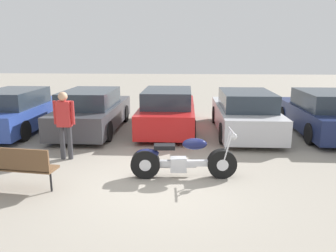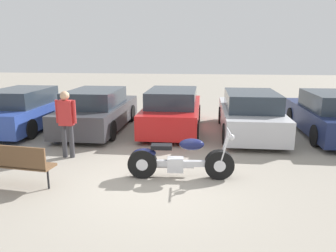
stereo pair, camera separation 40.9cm
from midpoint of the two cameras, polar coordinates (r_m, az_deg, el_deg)
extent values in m
plane|color=gray|center=(6.72, -1.26, -10.24)|extent=(60.00, 60.00, 0.00)
cylinder|color=black|center=(7.05, 10.57, -6.63)|extent=(0.63, 0.24, 0.62)
cylinder|color=silver|center=(7.05, 10.57, -6.63)|extent=(0.26, 0.24, 0.25)
cylinder|color=black|center=(7.01, -2.77, -6.53)|extent=(0.63, 0.24, 0.62)
cylinder|color=silver|center=(7.01, -2.77, -6.53)|extent=(0.26, 0.24, 0.25)
cube|color=silver|center=(6.98, 3.92, -6.51)|extent=(1.24, 0.19, 0.12)
cube|color=silver|center=(6.98, 2.98, -6.74)|extent=(0.35, 0.26, 0.30)
ellipsoid|color=#191E4C|center=(6.85, 5.86, -3.21)|extent=(0.54, 0.32, 0.24)
cube|color=black|center=(6.86, 0.57, -3.64)|extent=(0.45, 0.27, 0.09)
ellipsoid|color=#191E4C|center=(6.93, -2.38, -4.73)|extent=(0.49, 0.23, 0.20)
cylinder|color=silver|center=(6.86, 11.54, -4.07)|extent=(0.22, 0.05, 0.72)
cylinder|color=silver|center=(7.03, 11.32, -3.64)|extent=(0.22, 0.05, 0.72)
cylinder|color=silver|center=(6.87, 12.31, -1.00)|extent=(0.07, 0.62, 0.03)
sphere|color=silver|center=(6.90, 12.59, -1.96)|extent=(0.15, 0.15, 0.15)
cylinder|color=silver|center=(7.15, 1.15, -7.03)|extent=(1.24, 0.16, 0.08)
cylinder|color=black|center=(14.55, -25.04, 2.64)|extent=(0.20, 0.62, 0.62)
cube|color=#2D479E|center=(12.23, -22.40, 2.01)|extent=(1.74, 4.41, 0.71)
cube|color=#28333D|center=(11.90, -23.26, 4.68)|extent=(1.53, 2.30, 0.53)
cylinder|color=black|center=(13.83, -22.60, 2.37)|extent=(0.20, 0.62, 0.62)
cylinder|color=black|center=(13.12, -16.39, 2.32)|extent=(0.20, 0.62, 0.62)
cylinder|color=black|center=(10.71, -21.94, -0.50)|extent=(0.20, 0.62, 0.62)
cube|color=#3D3D42|center=(11.33, -10.97, 1.95)|extent=(1.74, 4.41, 0.71)
cube|color=#28333D|center=(10.98, -11.51, 4.85)|extent=(1.53, 2.30, 0.53)
cylinder|color=black|center=(12.89, -12.59, 2.35)|extent=(0.20, 0.62, 0.62)
cylinder|color=black|center=(12.47, -5.52, 2.25)|extent=(0.20, 0.62, 0.62)
cylinder|color=black|center=(10.40, -17.40, -0.53)|extent=(0.20, 0.62, 0.62)
cylinder|color=black|center=(9.87, -8.75, -0.80)|extent=(0.20, 0.62, 0.62)
cube|color=red|center=(11.16, 1.91, 2.02)|extent=(1.74, 4.41, 0.71)
cube|color=#28333D|center=(10.79, 1.83, 4.97)|extent=(1.53, 2.30, 0.53)
cylinder|color=black|center=(12.62, -1.28, 2.44)|extent=(0.20, 0.62, 0.62)
cylinder|color=black|center=(12.51, 6.10, 2.27)|extent=(0.20, 0.62, 0.62)
cylinder|color=black|center=(9.97, -3.36, -0.51)|extent=(0.20, 0.62, 0.62)
cylinder|color=black|center=(9.83, 5.99, -0.76)|extent=(0.20, 0.62, 0.62)
cube|color=#BCBCC1|center=(10.92, 15.00, 1.32)|extent=(1.74, 4.41, 0.71)
cube|color=#28333D|center=(10.55, 15.41, 4.31)|extent=(1.53, 2.30, 0.53)
cylinder|color=black|center=(12.20, 10.26, 1.85)|extent=(0.20, 0.62, 0.62)
cylinder|color=black|center=(12.42, 17.74, 1.63)|extent=(0.20, 0.62, 0.62)
cylinder|color=black|center=(9.54, 11.31, -1.39)|extent=(0.20, 0.62, 0.62)
cylinder|color=black|center=(9.82, 20.77, -1.59)|extent=(0.20, 0.62, 0.62)
cube|color=#19234C|center=(11.65, 27.22, 1.02)|extent=(1.74, 4.41, 0.71)
cube|color=#28333D|center=(11.31, 28.01, 3.80)|extent=(1.53, 2.30, 0.53)
cylinder|color=black|center=(12.71, 21.58, 1.58)|extent=(0.20, 0.62, 0.62)
cylinder|color=black|center=(10.16, 25.49, -1.55)|extent=(0.20, 0.62, 0.62)
cube|color=brown|center=(7.12, -23.55, -6.14)|extent=(1.65, 0.59, 0.05)
cube|color=brown|center=(6.92, -24.59, -4.87)|extent=(1.60, 0.23, 0.44)
cylinder|color=black|center=(6.81, -18.54, -8.59)|extent=(0.04, 0.04, 0.45)
cylinder|color=#38383D|center=(8.59, -16.32, -2.57)|extent=(0.12, 0.12, 0.83)
cylinder|color=#38383D|center=(8.52, -15.14, -2.62)|extent=(0.12, 0.12, 0.83)
cube|color=red|center=(8.39, -16.05, 2.21)|extent=(0.34, 0.20, 0.63)
cylinder|color=red|center=(8.47, -17.44, 2.43)|extent=(0.08, 0.08, 0.58)
cylinder|color=red|center=(8.30, -14.65, 2.40)|extent=(0.08, 0.08, 0.58)
sphere|color=tan|center=(8.32, -16.23, 5.08)|extent=(0.23, 0.23, 0.23)
camera|label=1|loc=(0.20, -88.53, 0.35)|focal=35.00mm
camera|label=2|loc=(0.20, 91.47, -0.35)|focal=35.00mm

